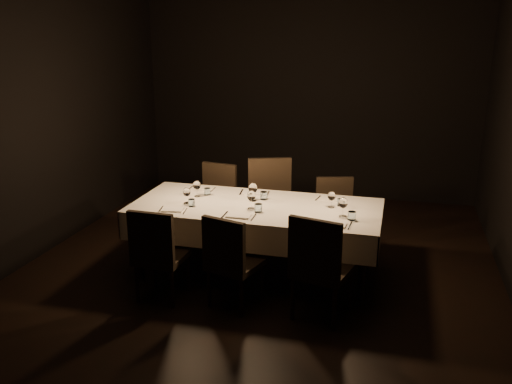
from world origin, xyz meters
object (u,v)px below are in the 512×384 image
(chair_near_left, at_px, (157,251))
(chair_near_right, at_px, (319,264))
(chair_far_left, at_px, (216,199))
(dining_table, at_px, (256,212))
(chair_far_right, at_px, (335,212))
(chair_near_center, at_px, (230,258))
(chair_far_center, at_px, (271,201))

(chair_near_left, height_order, chair_near_right, chair_near_right)
(chair_far_left, bearing_deg, chair_near_right, -37.45)
(dining_table, relative_size, chair_near_right, 2.57)
(chair_far_right, bearing_deg, chair_far_left, 162.37)
(chair_near_center, bearing_deg, chair_near_left, 19.23)
(chair_far_center, xyz_separation_m, chair_far_right, (0.74, 0.04, -0.08))
(chair_far_center, bearing_deg, chair_far_left, 154.23)
(chair_far_right, bearing_deg, chair_far_center, 166.78)
(dining_table, height_order, chair_near_center, chair_near_center)
(dining_table, bearing_deg, chair_far_left, 131.58)
(dining_table, height_order, chair_near_left, chair_near_left)
(chair_far_left, relative_size, chair_far_center, 0.89)
(chair_near_right, height_order, chair_far_left, chair_near_right)
(dining_table, relative_size, chair_far_left, 2.70)
(chair_far_center, bearing_deg, chair_near_right, -82.37)
(chair_far_left, bearing_deg, chair_far_center, 3.47)
(chair_near_center, height_order, chair_near_right, chair_near_right)
(chair_near_right, distance_m, chair_far_right, 1.55)
(chair_near_right, bearing_deg, chair_far_center, -48.53)
(dining_table, bearing_deg, chair_far_right, 47.28)
(chair_near_right, distance_m, chair_far_center, 1.70)
(chair_near_left, height_order, chair_far_center, chair_far_center)
(dining_table, xyz_separation_m, chair_near_center, (-0.04, -0.76, -0.19))
(chair_far_left, bearing_deg, chair_near_center, -57.38)
(chair_near_right, relative_size, chair_far_right, 1.12)
(chair_near_center, height_order, chair_far_right, chair_near_center)
(chair_near_right, distance_m, chair_far_left, 2.17)
(chair_near_left, distance_m, chair_far_right, 2.15)
(dining_table, distance_m, chair_far_left, 1.10)
(dining_table, xyz_separation_m, chair_near_left, (-0.74, -0.81, -0.18))
(chair_near_left, height_order, chair_near_center, chair_near_left)
(chair_near_left, height_order, chair_far_right, chair_near_left)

